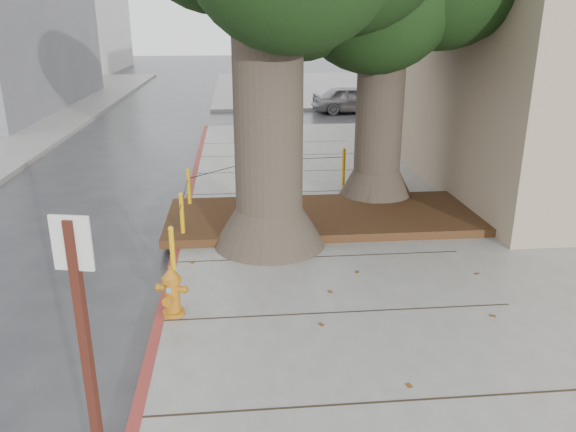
% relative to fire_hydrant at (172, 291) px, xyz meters
% --- Properties ---
extents(ground, '(140.00, 140.00, 0.00)m').
position_rel_fire_hydrant_xyz_m(ground, '(1.82, -0.17, -0.51)').
color(ground, '#28282B').
rests_on(ground, ground).
extents(sidewalk_far, '(16.00, 20.00, 0.15)m').
position_rel_fire_hydrant_xyz_m(sidewalk_far, '(7.82, 29.83, -0.43)').
color(sidewalk_far, slate).
rests_on(sidewalk_far, ground).
extents(curb_red, '(0.14, 26.00, 0.16)m').
position_rel_fire_hydrant_xyz_m(curb_red, '(-0.18, 2.33, -0.43)').
color(curb_red, maroon).
rests_on(curb_red, ground).
extents(planter_bed, '(6.40, 2.60, 0.16)m').
position_rel_fire_hydrant_xyz_m(planter_bed, '(2.72, 3.73, -0.28)').
color(planter_bed, black).
rests_on(planter_bed, sidewalk_main).
extents(building_side_white, '(10.00, 10.00, 9.00)m').
position_rel_fire_hydrant_xyz_m(building_side_white, '(17.82, 25.83, 3.99)').
color(building_side_white, silver).
rests_on(building_side_white, ground).
extents(bollard_ring, '(3.79, 5.39, 0.95)m').
position_rel_fire_hydrant_xyz_m(bollard_ring, '(0.95, 4.21, 0.16)').
color(bollard_ring, '#DF9F0C').
rests_on(bollard_ring, sidewalk_main).
extents(fire_hydrant, '(0.39, 0.38, 0.74)m').
position_rel_fire_hydrant_xyz_m(fire_hydrant, '(0.00, 0.00, 0.00)').
color(fire_hydrant, '#BD7013').
rests_on(fire_hydrant, sidewalk_main).
extents(signpost, '(0.27, 0.08, 2.72)m').
position_rel_fire_hydrant_xyz_m(signpost, '(-0.13, -3.64, 1.18)').
color(signpost, '#471911').
rests_on(signpost, sidewalk_main).
extents(car_silver, '(3.74, 1.59, 1.26)m').
position_rel_fire_hydrant_xyz_m(car_silver, '(6.46, 19.14, 0.12)').
color(car_silver, '#939297').
rests_on(car_silver, ground).
extents(car_red, '(3.61, 1.28, 1.19)m').
position_rel_fire_hydrant_xyz_m(car_red, '(12.12, 19.03, 0.09)').
color(car_red, maroon).
rests_on(car_red, ground).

